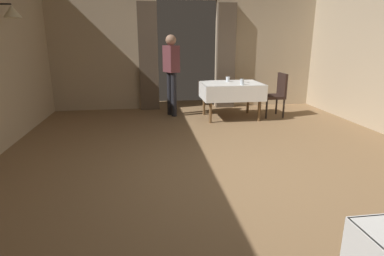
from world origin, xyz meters
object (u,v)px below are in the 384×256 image
Objects in this scene: chair_mid_right at (276,93)px; glass_mid_b at (242,82)px; glass_mid_a at (228,79)px; person_waiter_by_doorway at (171,69)px; dining_table_mid at (231,88)px; plate_mid_c at (245,82)px.

chair_mid_right is 0.97m from glass_mid_b.
glass_mid_b is at bearing -71.97° from glass_mid_a.
person_waiter_by_doorway is (-2.22, 0.40, 0.51)m from chair_mid_right.
glass_mid_b reaches higher than dining_table_mid.
chair_mid_right is (1.01, 0.00, -0.13)m from dining_table_mid.
dining_table_mid is 0.73× the size of person_waiter_by_doorway.
dining_table_mid is 0.25m from glass_mid_a.
person_waiter_by_doorway reaches higher than plate_mid_c.
glass_mid_b is 0.36m from plate_mid_c.
plate_mid_c is (0.32, -0.18, -0.05)m from glass_mid_a.
glass_mid_b is (-0.87, -0.31, 0.29)m from chair_mid_right.
chair_mid_right is 4.80× the size of plate_mid_c.
dining_table_mid is 0.38m from glass_mid_b.
glass_mid_b is (0.14, -0.31, 0.17)m from dining_table_mid.
chair_mid_right is at bearing -0.35° from plate_mid_c.
plate_mid_c is at bearing -14.74° from person_waiter_by_doorway.
chair_mid_right is 0.54× the size of person_waiter_by_doorway.
person_waiter_by_doorway reaches higher than chair_mid_right.
dining_table_mid is 0.31m from plate_mid_c.
chair_mid_right is at bearing -10.22° from person_waiter_by_doorway.
dining_table_mid is at bearing -82.28° from glass_mid_a.
chair_mid_right reaches higher than glass_mid_b.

